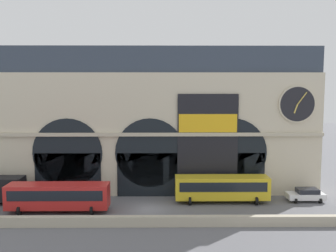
# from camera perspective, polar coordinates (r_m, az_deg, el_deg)

# --- Properties ---
(ground_plane) EXTENTS (200.00, 200.00, 0.00)m
(ground_plane) POSITION_cam_1_polar(r_m,az_deg,el_deg) (41.63, -3.09, -12.92)
(ground_plane) COLOR slate
(quay_parapet_wall) EXTENTS (90.00, 0.70, 1.02)m
(quay_parapet_wall) POSITION_cam_1_polar(r_m,az_deg,el_deg) (36.74, -3.45, -14.71)
(quay_parapet_wall) COLOR #B2A891
(quay_parapet_wall) RESTS_ON ground
(station_building) EXTENTS (42.82, 4.67, 18.64)m
(station_building) POSITION_cam_1_polar(r_m,az_deg,el_deg) (46.71, -2.70, 0.50)
(station_building) COLOR beige
(station_building) RESTS_ON ground
(bus_midwest) EXTENTS (11.00, 3.25, 3.10)m
(bus_midwest) POSITION_cam_1_polar(r_m,az_deg,el_deg) (41.97, -16.87, -10.47)
(bus_midwest) COLOR red
(bus_midwest) RESTS_ON ground
(bus_mideast) EXTENTS (11.00, 3.25, 3.10)m
(bus_mideast) POSITION_cam_1_polar(r_m,az_deg,el_deg) (43.96, 8.44, -9.52)
(bus_mideast) COLOR gold
(bus_mideast) RESTS_ON ground
(car_east) EXTENTS (4.40, 2.22, 1.55)m
(car_east) POSITION_cam_1_polar(r_m,az_deg,el_deg) (47.12, 20.85, -10.03)
(car_east) COLOR white
(car_east) RESTS_ON ground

